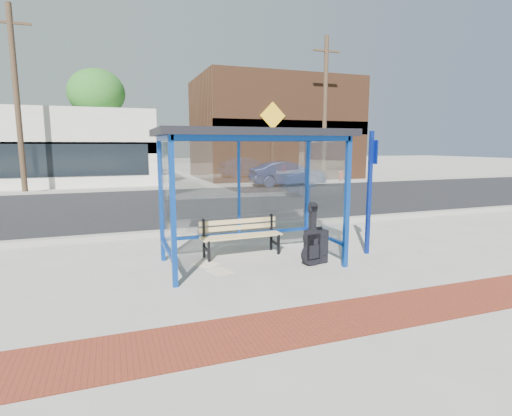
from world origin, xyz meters
name	(u,v)px	position (x,y,z in m)	size (l,w,h in m)	color
ground	(252,263)	(0.00, 0.00, 0.00)	(120.00, 120.00, 0.00)	#B2ADA0
brick_paver_strip	(321,322)	(0.00, -2.60, 0.01)	(60.00, 1.00, 0.01)	maroon
curb_near	(214,229)	(0.00, 2.90, 0.06)	(60.00, 0.25, 0.12)	gray
street_asphalt	(180,204)	(0.00, 8.00, 0.00)	(60.00, 10.00, 0.00)	black
curb_far	(163,188)	(0.00, 13.10, 0.06)	(60.00, 0.25, 0.12)	gray
far_sidewalk	(159,186)	(0.00, 15.00, 0.00)	(60.00, 4.00, 0.01)	#B2ADA0
bus_shelter	(250,150)	(0.00, 0.07, 2.07)	(3.30, 1.80, 2.42)	#0E3D9E
storefront_brown	(273,129)	(8.00, 18.49, 3.20)	(10.00, 7.08, 6.40)	#59331E
tree_mid	(96,94)	(-3.00, 22.00, 5.45)	(3.60, 3.60, 7.03)	#4C3826
tree_right	(310,102)	(12.50, 22.00, 5.45)	(3.60, 3.60, 7.03)	#4C3826
utility_pole_west	(17,99)	(-6.00, 13.40, 4.11)	(1.60, 0.24, 8.00)	#4C3826
utility_pole_east	(325,109)	(9.00, 13.40, 4.11)	(1.60, 0.24, 8.00)	#4C3826
bench	(241,234)	(-0.02, 0.61, 0.43)	(1.62, 0.46, 0.76)	black
guitar_bag	(312,244)	(0.99, -0.47, 0.40)	(0.41, 0.17, 1.08)	black
suitcase	(316,247)	(1.12, -0.37, 0.31)	(0.43, 0.32, 0.67)	black
backpack	(317,250)	(1.30, -0.07, 0.16)	(0.31, 0.29, 0.33)	#2B2A18
sign_post	(370,186)	(2.41, -0.13, 1.36)	(0.10, 0.30, 2.42)	navy
newspaper_a	(206,264)	(-0.80, 0.25, 0.00)	(0.43, 0.34, 0.01)	white
newspaper_b	(220,271)	(-0.67, -0.26, 0.00)	(0.42, 0.33, 0.01)	white
newspaper_c	(207,265)	(-0.79, 0.15, 0.00)	(0.33, 0.26, 0.01)	white
parked_car	(287,174)	(6.38, 12.57, 0.65)	(1.37, 3.92, 1.29)	#192548
fire_hydrant	(341,176)	(10.28, 13.59, 0.35)	(0.29, 0.19, 0.65)	#A11A0B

